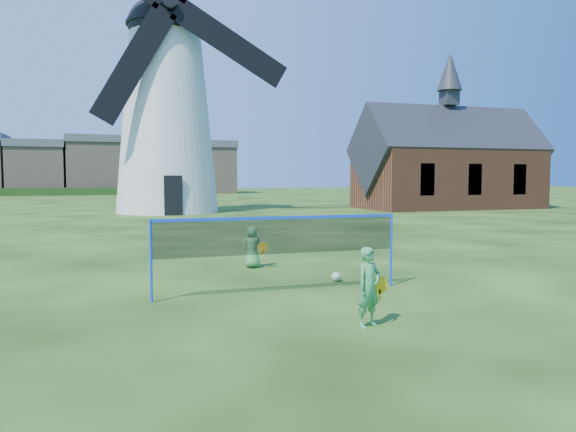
{
  "coord_description": "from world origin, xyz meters",
  "views": [
    {
      "loc": [
        -3.47,
        -10.63,
        2.32
      ],
      "look_at": [
        0.2,
        0.5,
        1.5
      ],
      "focal_mm": 34.42,
      "sensor_mm": 36.0,
      "label": 1
    }
  ],
  "objects_px": {
    "windmill": "(166,106)",
    "play_ball": "(336,277)",
    "badminton_net": "(280,237)",
    "player_girl": "(369,287)",
    "chapel": "(448,165)",
    "player_boy": "(252,247)"
  },
  "relations": [
    {
      "from": "windmill",
      "to": "play_ball",
      "type": "distance_m",
      "value": 27.1
    },
    {
      "from": "badminton_net",
      "to": "player_girl",
      "type": "distance_m",
      "value": 2.91
    },
    {
      "from": "chapel",
      "to": "player_girl",
      "type": "relative_size",
      "value": 11.05
    },
    {
      "from": "player_girl",
      "to": "chapel",
      "type": "bearing_deg",
      "value": 32.73
    },
    {
      "from": "badminton_net",
      "to": "player_girl",
      "type": "xyz_separation_m",
      "value": [
        0.58,
        -2.8,
        -0.52
      ]
    },
    {
      "from": "windmill",
      "to": "player_boy",
      "type": "xyz_separation_m",
      "value": [
        -0.35,
        -23.77,
        -6.5
      ]
    },
    {
      "from": "player_girl",
      "to": "play_ball",
      "type": "relative_size",
      "value": 5.66
    },
    {
      "from": "chapel",
      "to": "player_boy",
      "type": "relative_size",
      "value": 12.81
    },
    {
      "from": "player_girl",
      "to": "player_boy",
      "type": "height_order",
      "value": "player_girl"
    },
    {
      "from": "windmill",
      "to": "chapel",
      "type": "relative_size",
      "value": 1.48
    },
    {
      "from": "player_boy",
      "to": "play_ball",
      "type": "relative_size",
      "value": 4.88
    },
    {
      "from": "player_girl",
      "to": "player_boy",
      "type": "bearing_deg",
      "value": 71.81
    },
    {
      "from": "windmill",
      "to": "player_boy",
      "type": "height_order",
      "value": "windmill"
    },
    {
      "from": "windmill",
      "to": "play_ball",
      "type": "bearing_deg",
      "value": -87.93
    },
    {
      "from": "windmill",
      "to": "badminton_net",
      "type": "xyz_separation_m",
      "value": [
        -0.63,
        -26.99,
        -5.89
      ]
    },
    {
      "from": "windmill",
      "to": "badminton_net",
      "type": "relative_size",
      "value": 4.05
    },
    {
      "from": "player_boy",
      "to": "play_ball",
      "type": "bearing_deg",
      "value": 125.36
    },
    {
      "from": "badminton_net",
      "to": "player_girl",
      "type": "relative_size",
      "value": 4.05
    },
    {
      "from": "chapel",
      "to": "badminton_net",
      "type": "height_order",
      "value": "chapel"
    },
    {
      "from": "badminton_net",
      "to": "play_ball",
      "type": "distance_m",
      "value": 2.04
    },
    {
      "from": "chapel",
      "to": "play_ball",
      "type": "height_order",
      "value": "chapel"
    },
    {
      "from": "badminton_net",
      "to": "play_ball",
      "type": "xyz_separation_m",
      "value": [
        1.57,
        0.8,
        -1.03
      ]
    }
  ]
}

